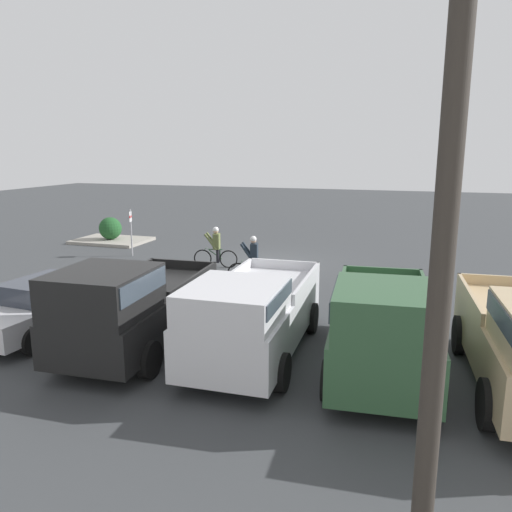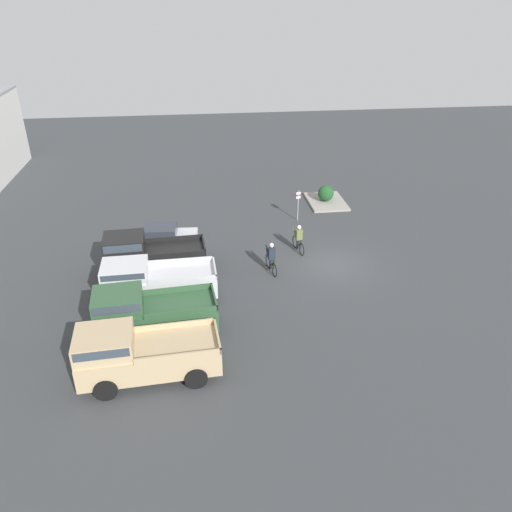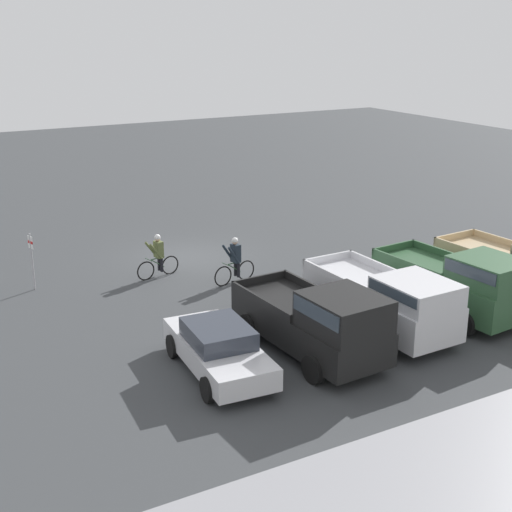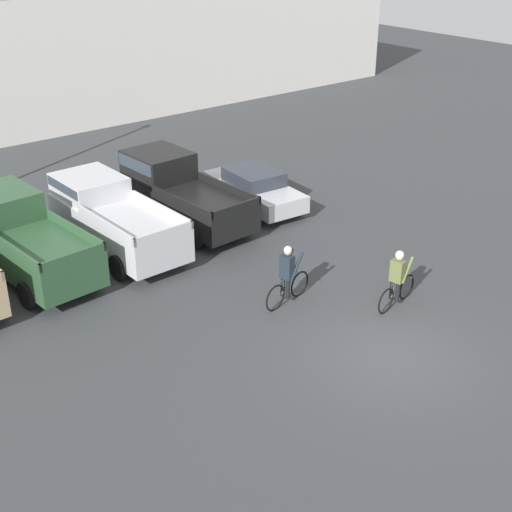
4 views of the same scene
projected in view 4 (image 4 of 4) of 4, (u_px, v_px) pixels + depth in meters
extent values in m
plane|color=#383A3D|center=(391.00, 355.00, 17.20)|extent=(80.00, 80.00, 0.00)
cube|color=#2D5133|center=(30.00, 249.00, 20.50)|extent=(2.38, 5.32, 1.06)
cube|color=#2D5133|center=(1.00, 204.00, 21.10)|extent=(1.98, 2.21, 0.83)
cube|color=#333D47|center=(0.00, 198.00, 21.02)|extent=(2.02, 2.05, 0.36)
cube|color=#2D5133|center=(12.00, 250.00, 18.95)|extent=(0.33, 3.10, 0.25)
cube|color=#2D5133|center=(75.00, 230.00, 20.11)|extent=(0.33, 3.10, 0.25)
cube|color=#2D5133|center=(73.00, 257.00, 18.54)|extent=(1.97, 0.24, 0.25)
cylinder|color=black|center=(37.00, 238.00, 22.37)|extent=(0.28, 0.79, 0.77)
cylinder|color=black|center=(27.00, 295.00, 19.06)|extent=(0.28, 0.79, 0.77)
cylinder|color=black|center=(91.00, 272.00, 20.27)|extent=(0.28, 0.79, 0.77)
cube|color=silver|center=(118.00, 225.00, 22.04)|extent=(2.13, 5.44, 1.04)
cube|color=silver|center=(89.00, 186.00, 22.78)|extent=(1.88, 2.20, 0.66)
cube|color=#333D47|center=(89.00, 181.00, 22.71)|extent=(1.94, 2.03, 0.29)
cube|color=silver|center=(106.00, 225.00, 20.46)|extent=(0.16, 3.24, 0.25)
cube|color=silver|center=(161.00, 209.00, 21.57)|extent=(0.16, 3.24, 0.25)
cube|color=silver|center=(164.00, 234.00, 19.93)|extent=(1.99, 0.13, 0.25)
cylinder|color=black|center=(65.00, 231.00, 22.82)|extent=(0.24, 0.78, 0.77)
cylinder|color=black|center=(119.00, 216.00, 23.97)|extent=(0.24, 0.78, 0.77)
cylinder|color=black|center=(118.00, 267.00, 20.53)|extent=(0.24, 0.78, 0.77)
cylinder|color=black|center=(175.00, 248.00, 21.68)|extent=(0.24, 0.78, 0.77)
cube|color=black|center=(187.00, 203.00, 23.88)|extent=(2.28, 5.34, 0.93)
cube|color=black|center=(158.00, 165.00, 24.52)|extent=(1.95, 2.19, 0.93)
cube|color=#333D47|center=(158.00, 159.00, 24.43)|extent=(2.01, 2.03, 0.41)
cube|color=black|center=(181.00, 202.00, 22.34)|extent=(0.25, 3.14, 0.25)
cube|color=black|center=(228.00, 188.00, 23.49)|extent=(0.25, 3.14, 0.25)
cube|color=black|center=(236.00, 208.00, 21.89)|extent=(2.01, 0.19, 0.25)
cylinder|color=black|center=(136.00, 208.00, 24.55)|extent=(0.26, 0.80, 0.79)
cylinder|color=black|center=(183.00, 194.00, 25.75)|extent=(0.26, 0.80, 0.79)
cylinder|color=black|center=(193.00, 237.00, 22.38)|extent=(0.26, 0.80, 0.79)
cylinder|color=black|center=(241.00, 221.00, 23.57)|extent=(0.26, 0.80, 0.79)
cube|color=silver|center=(254.00, 191.00, 25.48)|extent=(2.03, 4.43, 0.60)
cube|color=#2D333D|center=(254.00, 177.00, 25.24)|extent=(1.68, 2.05, 0.49)
cylinder|color=black|center=(214.00, 191.00, 26.19)|extent=(0.23, 0.68, 0.67)
cylinder|color=black|center=(252.00, 182.00, 27.05)|extent=(0.23, 0.68, 0.67)
cylinder|color=black|center=(256.00, 215.00, 24.14)|extent=(0.23, 0.68, 0.67)
cylinder|color=black|center=(296.00, 205.00, 25.00)|extent=(0.23, 0.68, 0.67)
torus|color=black|center=(406.00, 287.00, 19.58)|extent=(0.73, 0.18, 0.73)
torus|color=black|center=(386.00, 301.00, 18.87)|extent=(0.73, 0.18, 0.73)
cylinder|color=#2D5133|center=(397.00, 288.00, 19.14)|extent=(0.55, 0.13, 0.39)
cylinder|color=#2D5133|center=(398.00, 281.00, 19.05)|extent=(0.58, 0.14, 0.04)
cylinder|color=#2D5133|center=(393.00, 291.00, 19.02)|extent=(0.04, 0.04, 0.36)
cylinder|color=#2D5133|center=(405.00, 275.00, 19.31)|extent=(0.10, 0.46, 0.02)
cylinder|color=black|center=(392.00, 290.00, 19.14)|extent=(0.14, 0.14, 0.54)
cylinder|color=black|center=(398.00, 292.00, 19.04)|extent=(0.14, 0.14, 0.54)
cube|color=#5B6638|center=(398.00, 271.00, 18.87)|extent=(0.30, 0.40, 0.62)
cylinder|color=#5B6638|center=(396.00, 266.00, 19.11)|extent=(0.53, 0.18, 0.67)
cylinder|color=#5B6638|center=(407.00, 270.00, 18.91)|extent=(0.53, 0.18, 0.67)
sphere|color=tan|center=(400.00, 257.00, 18.71)|extent=(0.21, 0.21, 0.21)
sphere|color=silver|center=(400.00, 255.00, 18.68)|extent=(0.23, 0.23, 0.23)
torus|color=black|center=(300.00, 284.00, 19.70)|extent=(0.76, 0.18, 0.76)
torus|color=black|center=(275.00, 298.00, 18.99)|extent=(0.76, 0.18, 0.76)
cylinder|color=#2D5133|center=(288.00, 285.00, 19.26)|extent=(0.54, 0.13, 0.40)
cylinder|color=#2D5133|center=(288.00, 278.00, 19.17)|extent=(0.58, 0.14, 0.04)
cylinder|color=#2D5133|center=(283.00, 287.00, 19.14)|extent=(0.04, 0.04, 0.37)
cylinder|color=#2D5133|center=(297.00, 272.00, 19.42)|extent=(0.10, 0.46, 0.02)
cylinder|color=black|center=(283.00, 287.00, 19.26)|extent=(0.14, 0.14, 0.56)
cylinder|color=black|center=(288.00, 289.00, 19.16)|extent=(0.14, 0.14, 0.56)
cube|color=#1E2833|center=(287.00, 267.00, 18.98)|extent=(0.30, 0.40, 0.67)
cylinder|color=#1E2833|center=(287.00, 262.00, 19.22)|extent=(0.53, 0.18, 0.71)
cylinder|color=#1E2833|center=(297.00, 266.00, 19.02)|extent=(0.53, 0.18, 0.71)
sphere|color=tan|center=(288.00, 252.00, 18.80)|extent=(0.20, 0.20, 0.20)
sphere|color=silver|center=(288.00, 250.00, 18.78)|extent=(0.22, 0.22, 0.22)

